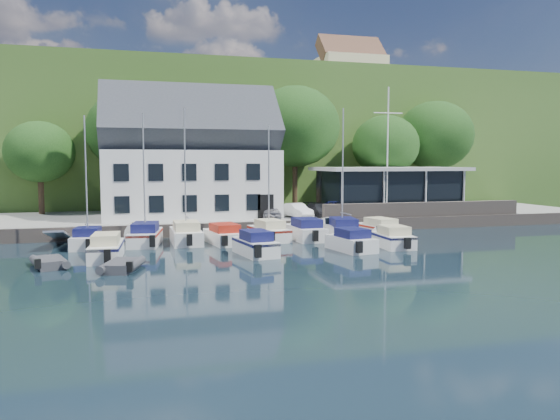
# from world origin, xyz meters

# --- Properties ---
(ground) EXTENTS (180.00, 180.00, 0.00)m
(ground) POSITION_xyz_m (0.00, 0.00, 0.00)
(ground) COLOR black
(ground) RESTS_ON ground
(quay) EXTENTS (60.00, 13.00, 1.00)m
(quay) POSITION_xyz_m (0.00, 17.50, 0.50)
(quay) COLOR gray
(quay) RESTS_ON ground
(quay_face) EXTENTS (60.00, 0.30, 1.00)m
(quay_face) POSITION_xyz_m (0.00, 11.00, 0.50)
(quay_face) COLOR #706259
(quay_face) RESTS_ON ground
(hillside) EXTENTS (160.00, 75.00, 16.00)m
(hillside) POSITION_xyz_m (0.00, 62.00, 8.00)
(hillside) COLOR #35531F
(hillside) RESTS_ON ground
(field_patch) EXTENTS (50.00, 30.00, 0.30)m
(field_patch) POSITION_xyz_m (8.00, 70.00, 16.15)
(field_patch) COLOR olive
(field_patch) RESTS_ON hillside
(farmhouse) EXTENTS (10.40, 7.00, 8.20)m
(farmhouse) POSITION_xyz_m (22.00, 52.00, 20.10)
(farmhouse) COLOR beige
(farmhouse) RESTS_ON hillside
(harbor_building) EXTENTS (14.40, 8.20, 8.70)m
(harbor_building) POSITION_xyz_m (-7.00, 16.50, 5.35)
(harbor_building) COLOR silver
(harbor_building) RESTS_ON quay
(club_pavilion) EXTENTS (13.20, 7.20, 4.10)m
(club_pavilion) POSITION_xyz_m (11.00, 16.00, 3.05)
(club_pavilion) COLOR black
(club_pavilion) RESTS_ON quay
(seawall) EXTENTS (18.00, 0.50, 1.20)m
(seawall) POSITION_xyz_m (12.00, 11.40, 1.60)
(seawall) COLOR #706259
(seawall) RESTS_ON quay
(gangway) EXTENTS (1.20, 6.00, 1.40)m
(gangway) POSITION_xyz_m (-16.50, 9.00, 0.00)
(gangway) COLOR #B9B8BC
(gangway) RESTS_ON ground
(car_silver) EXTENTS (1.84, 3.76, 1.23)m
(car_silver) POSITION_xyz_m (-0.96, 13.15, 1.62)
(car_silver) COLOR #A5A5AA
(car_silver) RESTS_ON quay
(car_white) EXTENTS (2.05, 3.79, 1.19)m
(car_white) POSITION_xyz_m (1.31, 13.22, 1.59)
(car_white) COLOR white
(car_white) RESTS_ON quay
(car_dgrey) EXTENTS (2.04, 4.01, 1.11)m
(car_dgrey) POSITION_xyz_m (3.51, 13.88, 1.56)
(car_dgrey) COLOR #2D2D32
(car_dgrey) RESTS_ON quay
(car_blue) EXTENTS (2.44, 4.16, 1.34)m
(car_blue) POSITION_xyz_m (4.86, 13.74, 1.67)
(car_blue) COLOR #313B97
(car_blue) RESTS_ON quay
(flagpole) EXTENTS (2.60, 0.20, 10.84)m
(flagpole) POSITION_xyz_m (9.14, 12.62, 6.42)
(flagpole) COLOR silver
(flagpole) RESTS_ON quay
(tree_0) EXTENTS (5.96, 5.96, 8.15)m
(tree_0) POSITION_xyz_m (-19.49, 22.18, 5.08)
(tree_0) COLOR black
(tree_0) RESTS_ON quay
(tree_1) EXTENTS (8.07, 8.07, 11.03)m
(tree_1) POSITION_xyz_m (-11.71, 22.14, 6.51)
(tree_1) COLOR black
(tree_1) RESTS_ON quay
(tree_2) EXTENTS (7.75, 7.75, 10.59)m
(tree_2) POSITION_xyz_m (-3.14, 22.46, 6.29)
(tree_2) COLOR black
(tree_2) RESTS_ON quay
(tree_3) EXTENTS (8.76, 8.76, 11.97)m
(tree_3) POSITION_xyz_m (3.76, 21.81, 6.98)
(tree_3) COLOR black
(tree_3) RESTS_ON quay
(tree_4) EXTENTS (6.83, 6.83, 9.33)m
(tree_4) POSITION_xyz_m (13.30, 21.46, 5.67)
(tree_4) COLOR black
(tree_4) RESTS_ON quay
(tree_5) EXTENTS (8.10, 8.10, 11.06)m
(tree_5) POSITION_xyz_m (19.67, 22.71, 6.53)
(tree_5) COLOR black
(tree_5) RESTS_ON quay
(boat_r1_0) EXTENTS (2.45, 5.17, 8.37)m
(boat_r1_0) POSITION_xyz_m (-14.61, 7.57, 4.18)
(boat_r1_0) COLOR silver
(boat_r1_0) RESTS_ON ground
(boat_r1_1) EXTENTS (3.03, 6.57, 9.36)m
(boat_r1_1) POSITION_xyz_m (-10.97, 7.97, 4.68)
(boat_r1_1) COLOR silver
(boat_r1_1) RESTS_ON ground
(boat_r1_2) EXTENTS (2.14, 6.32, 9.53)m
(boat_r1_2) POSITION_xyz_m (-8.26, 7.86, 4.76)
(boat_r1_2) COLOR silver
(boat_r1_2) RESTS_ON ground
(boat_r1_3) EXTENTS (2.92, 6.13, 1.40)m
(boat_r1_3) POSITION_xyz_m (-5.73, 7.15, 0.70)
(boat_r1_3) COLOR silver
(boat_r1_3) RESTS_ON ground
(boat_r1_4) EXTENTS (2.86, 6.18, 9.13)m
(boat_r1_4) POSITION_xyz_m (-2.40, 7.87, 4.57)
(boat_r1_4) COLOR silver
(boat_r1_4) RESTS_ON ground
(boat_r1_5) EXTENTS (2.28, 6.33, 1.57)m
(boat_r1_5) POSITION_xyz_m (0.24, 7.52, 0.78)
(boat_r1_5) COLOR silver
(boat_r1_5) RESTS_ON ground
(boat_r1_6) EXTENTS (3.09, 6.77, 9.40)m
(boat_r1_6) POSITION_xyz_m (2.97, 7.29, 4.70)
(boat_r1_6) COLOR silver
(boat_r1_6) RESTS_ON ground
(boat_r1_7) EXTENTS (2.99, 6.33, 1.41)m
(boat_r1_7) POSITION_xyz_m (6.12, 7.70, 0.70)
(boat_r1_7) COLOR silver
(boat_r1_7) RESTS_ON ground
(boat_r2_0) EXTENTS (2.22, 6.31, 1.52)m
(boat_r2_0) POSITION_xyz_m (-13.27, 2.92, 0.76)
(boat_r2_0) COLOR silver
(boat_r2_0) RESTS_ON ground
(boat_r2_2) EXTENTS (2.66, 5.58, 1.52)m
(boat_r2_2) POSITION_xyz_m (-4.70, 2.02, 0.76)
(boat_r2_2) COLOR silver
(boat_r2_2) RESTS_ON ground
(boat_r2_3) EXTENTS (2.78, 5.45, 1.44)m
(boat_r2_3) POSITION_xyz_m (1.49, 2.05, 0.72)
(boat_r2_3) COLOR silver
(boat_r2_3) RESTS_ON ground
(boat_r2_4) EXTENTS (2.16, 5.11, 1.44)m
(boat_r2_4) POSITION_xyz_m (4.63, 2.61, 0.72)
(boat_r2_4) COLOR silver
(boat_r2_4) RESTS_ON ground
(dinghy_0) EXTENTS (2.46, 3.25, 0.67)m
(dinghy_0) POSITION_xyz_m (-16.10, 1.22, 0.34)
(dinghy_0) COLOR #36363B
(dinghy_0) RESTS_ON ground
(dinghy_1) EXTENTS (2.55, 3.33, 0.69)m
(dinghy_1) POSITION_xyz_m (-12.37, -0.76, 0.34)
(dinghy_1) COLOR #36363B
(dinghy_1) RESTS_ON ground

